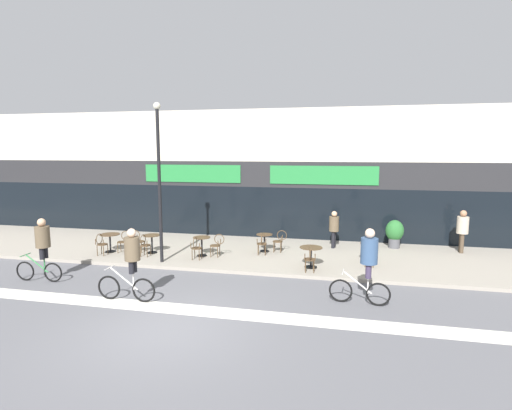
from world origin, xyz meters
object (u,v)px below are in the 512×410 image
at_px(pedestrian_near_end, 462,228).
at_px(bistro_table_1, 152,240).
at_px(lamp_post, 159,173).
at_px(bistro_table_4, 311,253).
at_px(bistro_table_5, 369,249).
at_px(cafe_chair_3_near, 262,242).
at_px(planter_pot, 395,232).
at_px(cafe_chair_1_side, 138,239).
at_px(cyclist_2, 367,260).
at_px(cafe_chair_0_side, 124,240).
at_px(bistro_table_3, 264,239).
at_px(cafe_chair_4_near, 310,258).
at_px(cafe_chair_5_near, 370,253).
at_px(pedestrian_far_end, 334,226).
at_px(cafe_chair_3_side, 280,240).
at_px(cyclist_1, 42,244).
at_px(cafe_chair_0_near, 101,243).
at_px(cafe_chair_1_near, 144,244).
at_px(bistro_table_2, 202,242).
at_px(cyclist_0, 130,260).
at_px(cafe_chair_2_near, 196,247).
at_px(bistro_table_0, 110,239).

bearing_deg(pedestrian_near_end, bistro_table_1, 17.15).
bearing_deg(lamp_post, bistro_table_4, 4.98).
bearing_deg(pedestrian_near_end, bistro_table_4, 34.95).
relative_size(bistro_table_5, cafe_chair_3_near, 0.81).
height_order(bistro_table_4, planter_pot, planter_pot).
distance_m(cafe_chair_1_side, cyclist_2, 9.51).
bearing_deg(cafe_chair_0_side, bistro_table_4, 169.17).
xyz_separation_m(bistro_table_3, bistro_table_5, (4.09, -0.80, 0.01)).
bearing_deg(cafe_chair_4_near, cafe_chair_5_near, -69.18).
distance_m(bistro_table_3, pedestrian_far_end, 3.04).
distance_m(cafe_chair_3_near, cafe_chair_4_near, 2.79).
distance_m(cafe_chair_3_side, cyclist_1, 8.56).
bearing_deg(planter_pot, cafe_chair_0_near, -161.55).
xyz_separation_m(cafe_chair_3_near, cafe_chair_4_near, (2.05, -1.90, 0.00)).
relative_size(cafe_chair_4_near, planter_pot, 0.76).
bearing_deg(bistro_table_5, cafe_chair_0_side, -176.28).
height_order(cafe_chair_0_side, cafe_chair_1_side, same).
distance_m(bistro_table_4, planter_pot, 4.88).
bearing_deg(cafe_chair_1_near, bistro_table_2, -72.00).
relative_size(bistro_table_3, cafe_chair_1_side, 0.79).
height_order(cafe_chair_0_side, cyclist_0, cyclist_0).
relative_size(cafe_chair_5_near, planter_pot, 0.76).
distance_m(cafe_chair_1_near, cafe_chair_3_near, 4.58).
height_order(cyclist_1, cyclist_2, cyclist_2).
bearing_deg(cafe_chair_3_side, bistro_table_2, 22.29).
xyz_separation_m(bistro_table_4, cafe_chair_3_near, (-2.04, 1.27, -0.01)).
xyz_separation_m(bistro_table_3, cyclist_2, (3.78, -4.75, 0.66)).
bearing_deg(cafe_chair_3_side, cafe_chair_3_near, 44.81).
relative_size(cafe_chair_2_near, pedestrian_near_end, 0.52).
bearing_deg(lamp_post, bistro_table_1, 130.07).
bearing_deg(bistro_table_3, bistro_table_1, -164.57).
distance_m(cafe_chair_4_near, cyclist_1, 8.75).
height_order(bistro_table_1, cafe_chair_4_near, cafe_chair_4_near).
relative_size(cafe_chair_2_near, cyclist_0, 0.43).
distance_m(bistro_table_1, cafe_chair_0_near, 1.94).
height_order(planter_pot, pedestrian_near_end, pedestrian_near_end).
height_order(cafe_chair_0_side, cafe_chair_5_near, same).
bearing_deg(cyclist_2, cafe_chair_1_side, -17.18).
relative_size(cafe_chair_0_side, cafe_chair_1_side, 1.00).
bearing_deg(cafe_chair_0_near, bistro_table_1, -62.94).
xyz_separation_m(bistro_table_1, cafe_chair_4_near, (6.46, -1.31, -0.01)).
height_order(cafe_chair_0_near, cafe_chair_3_side, same).
xyz_separation_m(cafe_chair_0_near, cafe_chair_3_side, (6.77, 2.06, 0.00)).
bearing_deg(cafe_chair_1_side, pedestrian_near_end, 8.14).
relative_size(bistro_table_0, cafe_chair_1_near, 0.88).
relative_size(cafe_chair_2_near, cafe_chair_4_near, 1.00).
height_order(cafe_chair_4_near, cafe_chair_5_near, same).
bearing_deg(cyclist_2, bistro_table_2, -25.54).
xyz_separation_m(bistro_table_4, pedestrian_far_end, (0.72, 3.09, 0.41)).
bearing_deg(cafe_chair_0_near, cafe_chair_4_near, -92.09).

